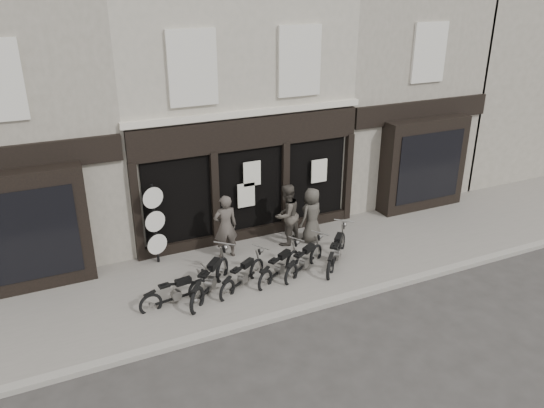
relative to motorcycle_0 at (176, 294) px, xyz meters
name	(u,v)px	position (x,y,z in m)	size (l,w,h in m)	color
ground_plane	(294,284)	(3.14, -0.28, -0.36)	(90.00, 90.00, 0.00)	#2D2B28
pavement	(279,267)	(3.14, 0.62, -0.30)	(30.00, 4.20, 0.12)	slate
kerb	(317,306)	(3.14, -1.53, -0.29)	(30.00, 0.25, 0.13)	gray
central_building	(214,93)	(3.14, 5.67, 3.72)	(7.30, 6.22, 8.34)	#ACA393
neighbour_left	(4,113)	(-3.21, 5.62, 3.68)	(5.60, 6.73, 8.34)	gray
neighbour_right	(373,81)	(9.49, 5.62, 3.68)	(5.60, 6.73, 8.34)	gray
filler_right	(525,66)	(17.64, 5.72, 3.74)	(11.00, 6.00, 8.20)	gray
motorcycle_0	(176,294)	(0.00, 0.00, 0.00)	(1.87, 0.51, 0.90)	black
motorcycle_1	(211,282)	(0.93, 0.10, 0.07)	(1.73, 1.82, 1.08)	black
motorcycle_2	(243,277)	(1.80, 0.05, 0.01)	(1.71, 1.23, 0.92)	black
motorcycle_3	(280,268)	(2.89, 0.08, 0.01)	(1.74, 1.19, 0.92)	black
motorcycle_4	(304,262)	(3.64, 0.07, 0.02)	(1.77, 1.26, 0.95)	black
motorcycle_5	(336,253)	(4.67, 0.08, 0.06)	(1.69, 1.75, 1.05)	black
man_left	(225,227)	(1.98, 1.77, 0.71)	(0.69, 0.45, 1.90)	#443E38
man_centre	(287,215)	(3.93, 1.78, 0.71)	(0.92, 0.72, 1.90)	#403B34
man_right	(312,215)	(4.70, 1.62, 0.62)	(0.84, 0.54, 1.71)	#3D3933
advert_sign_post	(156,227)	(0.10, 2.24, 0.86)	(0.60, 0.39, 2.49)	black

